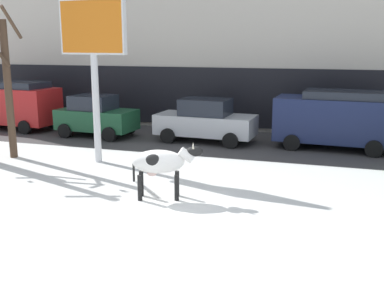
{
  "coord_description": "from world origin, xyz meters",
  "views": [
    {
      "loc": [
        3.71,
        -9.84,
        4.07
      ],
      "look_at": [
        -0.31,
        2.97,
        1.1
      ],
      "focal_mm": 42.13,
      "sensor_mm": 36.0,
      "label": 1
    }
  ],
  "objects_px": {
    "car_silver_sedan": "(206,121)",
    "car_red_van": "(13,104)",
    "car_navy_van": "(336,118)",
    "bare_tree_far_back": "(7,82)",
    "car_darkgreen_hatchback": "(96,116)",
    "pedestrian_by_cars": "(137,108)",
    "cow_holstein": "(160,163)",
    "billboard": "(93,37)",
    "pedestrian_near_billboard": "(118,107)"
  },
  "relations": [
    {
      "from": "car_red_van",
      "to": "bare_tree_far_back",
      "type": "bearing_deg",
      "value": -51.98
    },
    {
      "from": "cow_holstein",
      "to": "pedestrian_near_billboard",
      "type": "relative_size",
      "value": 1.11
    },
    {
      "from": "cow_holstein",
      "to": "pedestrian_near_billboard",
      "type": "xyz_separation_m",
      "value": [
        -6.39,
        10.31,
        -0.12
      ]
    },
    {
      "from": "pedestrian_by_cars",
      "to": "bare_tree_far_back",
      "type": "height_order",
      "value": "bare_tree_far_back"
    },
    {
      "from": "bare_tree_far_back",
      "to": "pedestrian_by_cars",
      "type": "bearing_deg",
      "value": 78.85
    },
    {
      "from": "car_red_van",
      "to": "car_silver_sedan",
      "type": "xyz_separation_m",
      "value": [
        9.85,
        -0.1,
        -0.33
      ]
    },
    {
      "from": "car_red_van",
      "to": "car_silver_sedan",
      "type": "distance_m",
      "value": 9.86
    },
    {
      "from": "pedestrian_near_billboard",
      "to": "bare_tree_far_back",
      "type": "bearing_deg",
      "value": -93.41
    },
    {
      "from": "cow_holstein",
      "to": "billboard",
      "type": "xyz_separation_m",
      "value": [
        -3.54,
        2.97,
        3.31
      ]
    },
    {
      "from": "billboard",
      "to": "pedestrian_by_cars",
      "type": "xyz_separation_m",
      "value": [
        -1.79,
        7.34,
        -3.43
      ]
    },
    {
      "from": "car_silver_sedan",
      "to": "car_navy_van",
      "type": "xyz_separation_m",
      "value": [
        5.26,
        0.23,
        0.33
      ]
    },
    {
      "from": "car_red_van",
      "to": "pedestrian_near_billboard",
      "type": "height_order",
      "value": "car_red_van"
    },
    {
      "from": "billboard",
      "to": "car_darkgreen_hatchback",
      "type": "relative_size",
      "value": 1.55
    },
    {
      "from": "cow_holstein",
      "to": "car_silver_sedan",
      "type": "distance_m",
      "value": 7.43
    },
    {
      "from": "billboard",
      "to": "pedestrian_by_cars",
      "type": "bearing_deg",
      "value": 103.69
    },
    {
      "from": "car_darkgreen_hatchback",
      "to": "pedestrian_by_cars",
      "type": "xyz_separation_m",
      "value": [
        0.53,
        3.28,
        -0.05
      ]
    },
    {
      "from": "pedestrian_near_billboard",
      "to": "pedestrian_by_cars",
      "type": "bearing_deg",
      "value": 0.0
    },
    {
      "from": "car_navy_van",
      "to": "pedestrian_near_billboard",
      "type": "distance_m",
      "value": 11.16
    },
    {
      "from": "pedestrian_near_billboard",
      "to": "bare_tree_far_back",
      "type": "xyz_separation_m",
      "value": [
        -0.46,
        -7.73,
        1.9
      ]
    },
    {
      "from": "car_darkgreen_hatchback",
      "to": "car_silver_sedan",
      "type": "xyz_separation_m",
      "value": [
        5.02,
        0.35,
        -0.02
      ]
    },
    {
      "from": "car_darkgreen_hatchback",
      "to": "pedestrian_by_cars",
      "type": "bearing_deg",
      "value": 80.85
    },
    {
      "from": "car_silver_sedan",
      "to": "car_navy_van",
      "type": "distance_m",
      "value": 5.28
    },
    {
      "from": "car_red_van",
      "to": "pedestrian_by_cars",
      "type": "distance_m",
      "value": 6.07
    },
    {
      "from": "car_darkgreen_hatchback",
      "to": "pedestrian_by_cars",
      "type": "relative_size",
      "value": 2.08
    },
    {
      "from": "car_silver_sedan",
      "to": "car_red_van",
      "type": "bearing_deg",
      "value": 179.41
    },
    {
      "from": "cow_holstein",
      "to": "pedestrian_by_cars",
      "type": "distance_m",
      "value": 11.61
    },
    {
      "from": "car_silver_sedan",
      "to": "pedestrian_near_billboard",
      "type": "relative_size",
      "value": 2.48
    },
    {
      "from": "billboard",
      "to": "car_navy_van",
      "type": "xyz_separation_m",
      "value": [
        7.97,
        4.64,
        -3.07
      ]
    },
    {
      "from": "car_silver_sedan",
      "to": "bare_tree_far_back",
      "type": "bearing_deg",
      "value": -141.41
    },
    {
      "from": "billboard",
      "to": "car_red_van",
      "type": "xyz_separation_m",
      "value": [
        -7.14,
        4.51,
        -3.07
      ]
    },
    {
      "from": "billboard",
      "to": "pedestrian_near_billboard",
      "type": "xyz_separation_m",
      "value": [
        -2.85,
        7.34,
        -3.43
      ]
    },
    {
      "from": "billboard",
      "to": "car_navy_van",
      "type": "relative_size",
      "value": 1.18
    },
    {
      "from": "billboard",
      "to": "bare_tree_far_back",
      "type": "relative_size",
      "value": 1.03
    },
    {
      "from": "billboard",
      "to": "car_silver_sedan",
      "type": "distance_m",
      "value": 6.2
    },
    {
      "from": "car_red_van",
      "to": "car_navy_van",
      "type": "distance_m",
      "value": 15.11
    },
    {
      "from": "pedestrian_near_billboard",
      "to": "car_darkgreen_hatchback",
      "type": "bearing_deg",
      "value": -80.76
    },
    {
      "from": "cow_holstein",
      "to": "pedestrian_near_billboard",
      "type": "distance_m",
      "value": 12.13
    },
    {
      "from": "bare_tree_far_back",
      "to": "billboard",
      "type": "bearing_deg",
      "value": 6.77
    },
    {
      "from": "cow_holstein",
      "to": "car_red_van",
      "type": "relative_size",
      "value": 0.41
    },
    {
      "from": "car_red_van",
      "to": "car_darkgreen_hatchback",
      "type": "distance_m",
      "value": 4.86
    },
    {
      "from": "car_red_van",
      "to": "pedestrian_by_cars",
      "type": "xyz_separation_m",
      "value": [
        5.36,
        2.83,
        -0.36
      ]
    },
    {
      "from": "billboard",
      "to": "pedestrian_near_billboard",
      "type": "relative_size",
      "value": 3.21
    },
    {
      "from": "car_red_van",
      "to": "pedestrian_near_billboard",
      "type": "xyz_separation_m",
      "value": [
        4.29,
        2.83,
        -0.36
      ]
    },
    {
      "from": "car_navy_van",
      "to": "car_darkgreen_hatchback",
      "type": "bearing_deg",
      "value": -176.75
    },
    {
      "from": "bare_tree_far_back",
      "to": "car_silver_sedan",
      "type": "bearing_deg",
      "value": 38.59
    },
    {
      "from": "car_red_van",
      "to": "car_navy_van",
      "type": "bearing_deg",
      "value": 0.49
    },
    {
      "from": "car_red_van",
      "to": "car_darkgreen_hatchback",
      "type": "height_order",
      "value": "car_red_van"
    },
    {
      "from": "car_silver_sedan",
      "to": "pedestrian_near_billboard",
      "type": "xyz_separation_m",
      "value": [
        -5.56,
        2.93,
        -0.03
      ]
    },
    {
      "from": "cow_holstein",
      "to": "car_silver_sedan",
      "type": "xyz_separation_m",
      "value": [
        -0.83,
        7.38,
        -0.09
      ]
    },
    {
      "from": "car_navy_van",
      "to": "bare_tree_far_back",
      "type": "xyz_separation_m",
      "value": [
        -11.28,
        -5.03,
        1.54
      ]
    }
  ]
}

